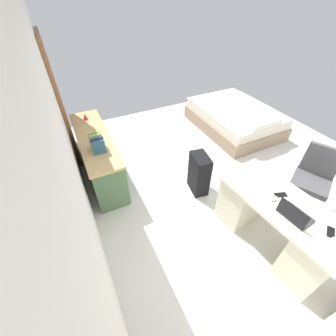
# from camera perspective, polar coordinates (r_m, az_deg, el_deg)

# --- Properties ---
(ground_plane) EXTENTS (5.55, 5.55, 0.00)m
(ground_plane) POSITION_cam_1_polar(r_m,az_deg,el_deg) (3.93, 13.17, -1.56)
(ground_plane) COLOR silver
(wall_back) EXTENTS (4.55, 0.10, 2.69)m
(wall_back) POSITION_cam_1_polar(r_m,az_deg,el_deg) (2.47, -25.93, 6.31)
(wall_back) COLOR silver
(wall_back) RESTS_ON ground_plane
(door_wooden) EXTENTS (0.88, 0.05, 2.04)m
(door_wooden) POSITION_cam_1_polar(r_m,az_deg,el_deg) (4.16, -26.00, 14.85)
(door_wooden) COLOR brown
(door_wooden) RESTS_ON ground_plane
(desk) EXTENTS (1.50, 0.80, 0.73)m
(desk) POSITION_cam_1_polar(r_m,az_deg,el_deg) (2.99, 26.04, -12.53)
(desk) COLOR beige
(desk) RESTS_ON ground_plane
(office_chair) EXTENTS (0.62, 0.62, 0.94)m
(office_chair) POSITION_cam_1_polar(r_m,az_deg,el_deg) (3.68, 32.93, -3.08)
(office_chair) COLOR black
(office_chair) RESTS_ON ground_plane
(credenza) EXTENTS (1.80, 0.48, 0.75)m
(credenza) POSITION_cam_1_polar(r_m,az_deg,el_deg) (3.78, -17.57, 3.01)
(credenza) COLOR #4C6B47
(credenza) RESTS_ON ground_plane
(bed) EXTENTS (1.90, 1.40, 0.58)m
(bed) POSITION_cam_1_polar(r_m,az_deg,el_deg) (5.15, 16.78, 12.21)
(bed) COLOR gray
(bed) RESTS_ON ground_plane
(suitcase_black) EXTENTS (0.39, 0.27, 0.66)m
(suitcase_black) POSITION_cam_1_polar(r_m,az_deg,el_deg) (3.37, 8.04, -1.49)
(suitcase_black) COLOR black
(suitcase_black) RESTS_ON ground_plane
(laptop) EXTENTS (0.33, 0.25, 0.21)m
(laptop) POSITION_cam_1_polar(r_m,az_deg,el_deg) (2.60, 29.87, -10.45)
(laptop) COLOR #333338
(laptop) RESTS_ON desk
(computer_mouse) EXTENTS (0.07, 0.11, 0.03)m
(computer_mouse) POSITION_cam_1_polar(r_m,az_deg,el_deg) (2.72, 25.81, -7.16)
(computer_mouse) COLOR white
(computer_mouse) RESTS_ON desk
(cell_phone_near_laptop) EXTENTS (0.13, 0.15, 0.01)m
(cell_phone_near_laptop) POSITION_cam_1_polar(r_m,az_deg,el_deg) (2.71, 36.55, -13.21)
(cell_phone_near_laptop) COLOR black
(cell_phone_near_laptop) RESTS_ON desk
(cell_phone_by_mouse) EXTENTS (0.11, 0.15, 0.01)m
(cell_phone_by_mouse) POSITION_cam_1_polar(r_m,az_deg,el_deg) (2.81, 27.16, -6.19)
(cell_phone_by_mouse) COLOR black
(cell_phone_by_mouse) RESTS_ON desk
(book_row) EXTENTS (0.23, 0.17, 0.23)m
(book_row) POSITION_cam_1_polar(r_m,az_deg,el_deg) (3.19, -17.84, 6.06)
(book_row) COLOR #2C5773
(book_row) RESTS_ON credenza
(figurine_small) EXTENTS (0.08, 0.08, 0.11)m
(figurine_small) POSITION_cam_1_polar(r_m,az_deg,el_deg) (4.06, -20.68, 12.37)
(figurine_small) COLOR red
(figurine_small) RESTS_ON credenza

